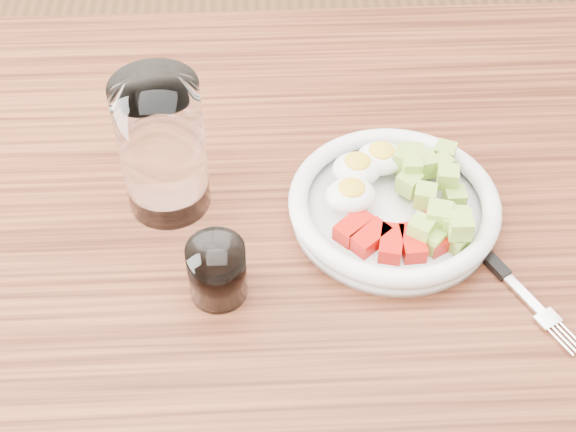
% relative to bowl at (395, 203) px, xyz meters
% --- Properties ---
extents(dining_table, '(1.50, 0.90, 0.77)m').
position_rel_bowl_xyz_m(dining_table, '(-0.11, -0.03, -0.12)').
color(dining_table, brown).
rests_on(dining_table, ground).
extents(bowl, '(0.24, 0.24, 0.06)m').
position_rel_bowl_xyz_m(bowl, '(0.00, 0.00, 0.00)').
color(bowl, white).
rests_on(bowl, dining_table).
extents(fork, '(0.11, 0.19, 0.01)m').
position_rel_bowl_xyz_m(fork, '(0.10, -0.08, -0.02)').
color(fork, black).
rests_on(fork, dining_table).
extents(water_glass, '(0.09, 0.09, 0.17)m').
position_rel_bowl_xyz_m(water_glass, '(-0.25, 0.04, 0.06)').
color(water_glass, white).
rests_on(water_glass, dining_table).
extents(coffee_glass, '(0.06, 0.06, 0.07)m').
position_rel_bowl_xyz_m(coffee_glass, '(-0.20, -0.10, 0.01)').
color(coffee_glass, white).
rests_on(coffee_glass, dining_table).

